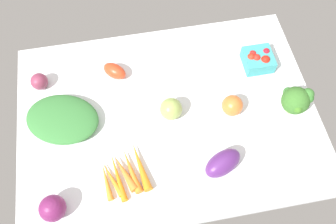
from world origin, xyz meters
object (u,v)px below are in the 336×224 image
Objects in this scene: heirloom_tomato_green at (171,108)px; red_onion_center at (53,208)px; leafy_greens_clump at (62,119)px; red_onion_near_basket at (39,81)px; carrot_bunch at (126,172)px; berry_basket at (258,59)px; broccoli_head at (297,100)px; heirloom_tomato_orange at (232,105)px; roma_tomato at (115,71)px; eggplant at (223,163)px.

heirloom_tomato_green is 49.12cm from red_onion_center.
red_onion_near_basket is (-7.39, 16.52, 0.44)cm from leafy_greens_clump.
berry_basket is at bearing 32.21° from carrot_bunch.
broccoli_head is 21.24cm from heirloom_tomato_orange.
red_onion_center is (-22.67, -8.11, 2.77)cm from carrot_bunch.
berry_basket is 0.42× the size of leafy_greens_clump.
berry_basket is 1.36× the size of heirloom_tomato_green.
red_onion_near_basket reaches higher than roma_tomato.
heirloom_tomato_green is 37.08cm from leafy_greens_clump.
broccoli_head reaches higher than eggplant.
heirloom_tomato_orange is 0.80× the size of roma_tomato.
red_onion_center is (-3.91, -30.33, 1.45)cm from leafy_greens_clump.
berry_basket is at bearing 104.99° from broccoli_head.
red_onion_center is 1.10× the size of heirloom_tomato_orange.
leafy_greens_clump is at bearing 172.91° from broccoli_head.
carrot_bunch is (-30.67, 3.37, -2.33)cm from eggplant.
eggplant is at bearing -113.29° from heirloom_tomato_orange.
red_onion_near_basket reaches higher than leafy_greens_clump.
red_onion_center reaches higher than red_onion_near_basket.
heirloom_tomato_orange is at bearing 22.62° from carrot_bunch.
heirloom_tomato_orange is at bearing -168.94° from roma_tomato.
red_onion_center is (-40.84, -27.29, 0.19)cm from heirloom_tomato_green.
heirloom_tomato_green reaches higher than carrot_bunch.
carrot_bunch is 2.60× the size of heirloom_tomato_orange.
red_onion_center is (-76.60, -42.07, 1.05)cm from berry_basket.
berry_basket is at bearing 22.46° from heirloom_tomato_green.
roma_tomato is (-38.21, 22.37, -1.04)cm from heirloom_tomato_orange.
heirloom_tomato_orange is at bearing -5.83° from leafy_greens_clump.
carrot_bunch is 42.47cm from heirloom_tomato_orange.
leafy_greens_clump is 2.75× the size of roma_tomato.
berry_basket reaches higher than carrot_bunch.
heirloom_tomato_orange is at bearing -18.97° from red_onion_near_basket.
broccoli_head is 0.94× the size of eggplant.
broccoli_head reaches higher than leafy_greens_clump.
red_onion_near_basket is at bearing 41.25° from roma_tomato.
roma_tomato is (-17.23, 19.49, -1.23)cm from heirloom_tomato_green.
red_onion_near_basket is 0.75× the size of red_onion_center.
broccoli_head is 1.50× the size of red_onion_center.
heirloom_tomato_green is 1.05× the size of heirloom_tomato_orange.
leafy_greens_clump is 30.62cm from red_onion_center.
roma_tomato is (-29.73, 42.05, -0.99)cm from eggplant.
leafy_greens_clump is at bearing 130.17° from carrot_bunch.
carrot_bunch is 2.35× the size of red_onion_center.
heirloom_tomato_green is 0.95× the size of red_onion_center.
red_onion_near_basket is 27.08cm from roma_tomato.
heirloom_tomato_orange is at bearing -129.94° from berry_basket.
carrot_bunch is (-18.17, -19.19, -2.58)cm from heirloom_tomato_green.
heirloom_tomato_green is 0.40× the size of carrot_bunch.
carrot_bunch is at bearing -133.44° from heirloom_tomato_green.
heirloom_tomato_green is at bearing -85.81° from eggplant.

